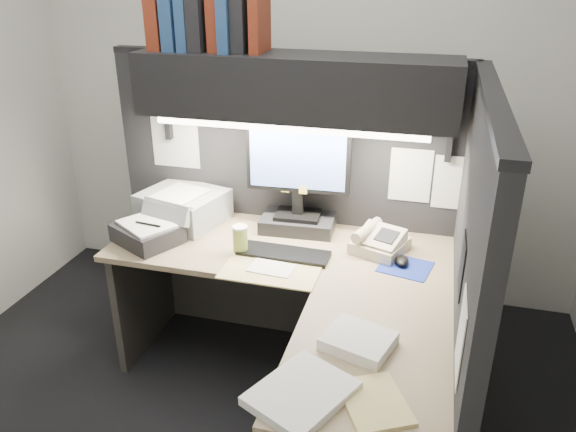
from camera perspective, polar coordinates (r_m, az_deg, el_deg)
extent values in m
cube|color=silver|center=(3.53, 1.77, 13.03)|extent=(3.50, 0.04, 2.70)
cube|color=black|center=(3.15, -0.24, 1.16)|extent=(1.90, 0.06, 1.60)
cube|color=black|center=(2.40, 17.39, -8.03)|extent=(0.06, 1.50, 1.60)
cube|color=#967F5F|center=(2.85, -0.85, -3.37)|extent=(1.70, 0.68, 0.03)
cube|color=#967F5F|center=(2.12, 8.10, -14.42)|extent=(0.60, 0.85, 0.03)
cube|color=#312E2B|center=(3.28, 0.63, -6.69)|extent=(1.61, 0.02, 0.70)
cube|color=#312E2B|center=(3.31, -14.36, -7.20)|extent=(0.04, 0.61, 0.70)
cube|color=black|center=(2.75, 0.67, 13.04)|extent=(1.55, 0.34, 0.30)
cylinder|color=white|center=(2.66, -0.11, 8.88)|extent=(1.32, 0.04, 0.04)
cube|color=black|center=(3.00, 1.01, -0.73)|extent=(0.40, 0.26, 0.08)
cube|color=black|center=(2.95, 1.03, 1.44)|extent=(0.06, 0.05, 0.13)
cube|color=black|center=(2.86, 1.04, 5.86)|extent=(0.54, 0.07, 0.35)
cube|color=#5F7DD1|center=(2.85, 0.94, 5.74)|extent=(0.49, 0.03, 0.31)
cube|color=black|center=(2.75, -0.44, -3.84)|extent=(0.45, 0.16, 0.02)
cube|color=navy|center=(2.71, 11.83, -5.08)|extent=(0.27, 0.25, 0.00)
ellipsoid|color=black|center=(2.71, 11.52, -4.48)|extent=(0.07, 0.10, 0.04)
cube|color=#BCAF90|center=(2.81, 9.34, -2.64)|extent=(0.30, 0.31, 0.10)
cylinder|color=#99AA44|center=(2.76, -4.87, -2.51)|extent=(0.08, 0.08, 0.14)
cube|color=#9A9EA0|center=(3.15, -10.57, 0.97)|extent=(0.50, 0.45, 0.17)
cube|color=black|center=(2.96, -14.09, -1.73)|extent=(0.40, 0.37, 0.09)
cube|color=#D2BD76|center=(2.63, -1.67, -5.42)|extent=(0.45, 0.30, 0.01)
cube|color=white|center=(2.15, 7.16, -12.47)|extent=(0.29, 0.27, 0.05)
cube|color=white|center=(1.93, 1.39, -17.55)|extent=(0.38, 0.41, 0.03)
cube|color=#D2BD76|center=(1.94, 8.78, -18.18)|extent=(0.29, 0.31, 0.01)
cube|color=#622111|center=(2.95, -12.85, 19.12)|extent=(0.07, 0.22, 0.30)
cube|color=navy|center=(2.91, -11.43, 18.89)|extent=(0.07, 0.22, 0.27)
cube|color=navy|center=(2.88, -9.99, 18.91)|extent=(0.06, 0.22, 0.27)
cube|color=black|center=(2.85, -8.79, 19.12)|extent=(0.07, 0.22, 0.29)
cube|color=#622111|center=(2.84, -7.03, 19.36)|extent=(0.05, 0.22, 0.30)
cube|color=navy|center=(2.79, -5.98, 18.94)|extent=(0.06, 0.22, 0.26)
cube|color=black|center=(2.79, -4.51, 19.15)|extent=(0.07, 0.22, 0.28)
cube|color=#622111|center=(2.77, -2.89, 19.37)|extent=(0.05, 0.22, 0.30)
cube|color=white|center=(2.93, 12.33, 4.05)|extent=(0.21, 0.00, 0.28)
cube|color=white|center=(2.94, 16.57, 3.22)|extent=(0.21, 0.00, 0.28)
cube|color=white|center=(3.22, -11.41, 7.80)|extent=(0.28, 0.00, 0.34)
cube|color=black|center=(2.17, 17.26, -4.86)|extent=(0.00, 0.18, 0.22)
cube|color=white|center=(1.91, 17.14, -11.69)|extent=(0.00, 0.21, 0.28)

